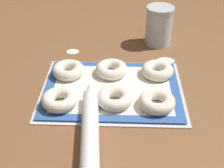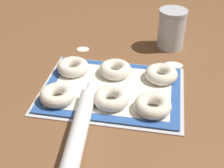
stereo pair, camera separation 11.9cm
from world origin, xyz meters
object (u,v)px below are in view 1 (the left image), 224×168
Objects in this scene: bagel_back_center at (112,69)px; rolling_pin at (90,135)px; bagel_back_left at (68,70)px; bagel_front_right at (157,102)px; bagel_back_right at (157,70)px; baking_tray at (112,90)px; flour_canister at (159,26)px; bagel_front_center at (114,98)px; bagel_front_left at (60,100)px.

bagel_back_center is 0.26× the size of rolling_pin.
bagel_front_right is at bearing -29.23° from bagel_back_left.
bagel_back_center is at bearing 179.43° from bagel_back_right.
baking_tray is at bearing 77.53° from rolling_pin.
bagel_back_left is at bearing -141.22° from flour_canister.
flour_canister is (0.18, 0.35, 0.08)m from baking_tray.
bagel_back_left is at bearing -178.29° from bagel_back_right.
bagel_front_center reaches higher than baking_tray.
rolling_pin is (-0.05, -0.32, -0.01)m from bagel_back_center.
bagel_back_left is (0.00, 0.17, 0.00)m from bagel_front_left.
bagel_back_right is (0.31, 0.01, 0.00)m from bagel_back_left.
baking_tray is 0.17m from bagel_front_right.
bagel_front_center is 1.00× the size of bagel_back_center.
bagel_front_left is 1.00× the size of bagel_front_center.
bagel_front_center is 0.46m from flour_canister.
bagel_back_right is at bearing 47.98° from bagel_front_center.
flour_canister is (0.19, 0.26, 0.05)m from bagel_back_center.
bagel_front_left is 0.17m from bagel_back_left.
bagel_front_left is 0.30m from bagel_front_right.
bagel_back_left is 1.00× the size of bagel_back_right.
bagel_back_right is at bearing -95.19° from flour_canister.
bagel_front_left is 0.36m from bagel_back_right.
bagel_front_left is 0.56m from flour_canister.
rolling_pin is (0.11, -0.14, -0.01)m from bagel_front_left.
bagel_front_right is at bearing -31.90° from baking_tray.
bagel_front_left is 0.18m from rolling_pin.
bagel_back_right is 0.38m from rolling_pin.
bagel_front_center is (0.01, -0.08, 0.03)m from baking_tray.
rolling_pin is at bearing -98.22° from bagel_back_center.
bagel_back_left is (-0.17, 0.15, 0.00)m from bagel_front_center.
rolling_pin is (-0.19, -0.14, -0.01)m from bagel_front_right.
bagel_back_right is at bearing 29.39° from baking_tray.
bagel_back_left is 0.26× the size of rolling_pin.
bagel_front_center is at bearing -83.22° from baking_tray.
bagel_back_center is at bearing 93.05° from baking_tray.
flour_canister is at bearing 68.28° from rolling_pin.
bagel_front_center is at bearing 4.44° from bagel_front_left.
bagel_front_center is 0.22m from bagel_back_right.
bagel_front_right is (0.13, -0.01, 0.00)m from bagel_front_center.
bagel_front_right is 0.34m from bagel_back_left.
flour_canister is (0.34, 0.44, 0.05)m from bagel_front_left.
rolling_pin is (0.11, -0.31, -0.01)m from bagel_back_left.
bagel_front_right is at bearing -95.21° from flour_canister.
baking_tray is 0.18m from bagel_front_left.
flour_canister is (0.04, 0.44, 0.05)m from bagel_front_right.
bagel_back_center is 1.00× the size of bagel_back_right.
bagel_front_center is 1.00× the size of bagel_back_left.
bagel_back_right is (0.16, 0.09, 0.03)m from baking_tray.
flour_canister is at bearing 84.81° from bagel_back_right.
bagel_front_center is at bearing -111.95° from flour_canister.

